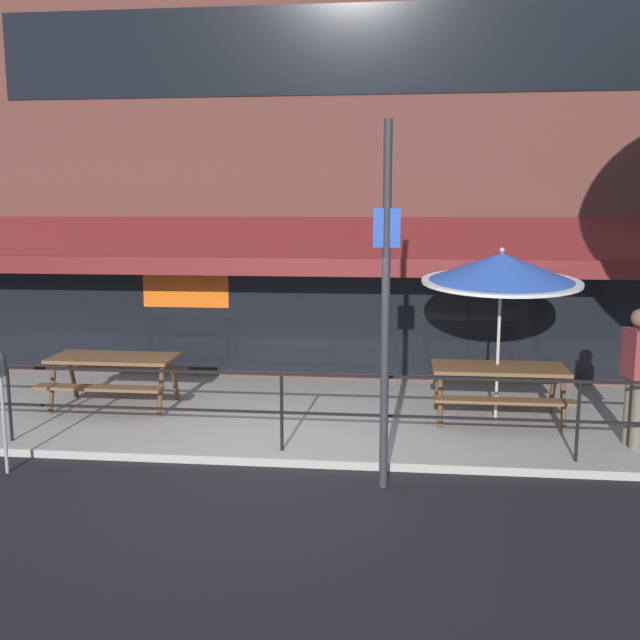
# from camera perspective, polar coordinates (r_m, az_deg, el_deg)

# --- Properties ---
(ground_plane) EXTENTS (120.00, 120.00, 0.00)m
(ground_plane) POSITION_cam_1_polar(r_m,az_deg,el_deg) (8.54, -3.37, -11.67)
(ground_plane) COLOR black
(patio_deck) EXTENTS (15.00, 4.00, 0.10)m
(patio_deck) POSITION_cam_1_polar(r_m,az_deg,el_deg) (10.40, -1.56, -7.53)
(patio_deck) COLOR #ADA89E
(patio_deck) RESTS_ON ground
(restaurant_building) EXTENTS (15.00, 1.60, 7.83)m
(restaurant_building) POSITION_cam_1_polar(r_m,az_deg,el_deg) (12.20, -0.22, 13.16)
(restaurant_building) COLOR brown
(restaurant_building) RESTS_ON ground
(patio_railing) EXTENTS (13.84, 0.04, 0.97)m
(patio_railing) POSITION_cam_1_polar(r_m,az_deg,el_deg) (8.58, -3.09, -5.97)
(patio_railing) COLOR black
(patio_railing) RESTS_ON patio_deck
(picnic_table_left) EXTENTS (1.80, 1.42, 0.76)m
(picnic_table_left) POSITION_cam_1_polar(r_m,az_deg,el_deg) (10.84, -16.15, -3.62)
(picnic_table_left) COLOR brown
(picnic_table_left) RESTS_ON patio_deck
(picnic_table_centre) EXTENTS (1.80, 1.42, 0.76)m
(picnic_table_centre) POSITION_cam_1_polar(r_m,az_deg,el_deg) (10.07, 14.09, -4.50)
(picnic_table_centre) COLOR brown
(picnic_table_centre) RESTS_ON patio_deck
(patio_umbrella_centre) EXTENTS (2.14, 2.14, 2.38)m
(patio_umbrella_centre) POSITION_cam_1_polar(r_m,az_deg,el_deg) (9.98, 14.30, 3.96)
(patio_umbrella_centre) COLOR #B7B2A8
(patio_umbrella_centre) RESTS_ON patio_deck
(pedestrian_walking) EXTENTS (0.29, 0.62, 1.71)m
(pedestrian_walking) POSITION_cam_1_polar(r_m,az_deg,el_deg) (9.48, 24.00, -3.69)
(pedestrian_walking) COLOR #665B4C
(pedestrian_walking) RESTS_ON patio_deck
(parking_meter_near) EXTENTS (0.15, 0.16, 1.42)m
(parking_meter_near) POSITION_cam_1_polar(r_m,az_deg,el_deg) (8.78, -24.20, -4.07)
(parking_meter_near) COLOR gray
(parking_meter_near) RESTS_ON ground
(street_sign_pole) EXTENTS (0.28, 0.09, 3.90)m
(street_sign_pole) POSITION_cam_1_polar(r_m,az_deg,el_deg) (7.49, 5.28, 1.22)
(street_sign_pole) COLOR #2D2D33
(street_sign_pole) RESTS_ON ground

